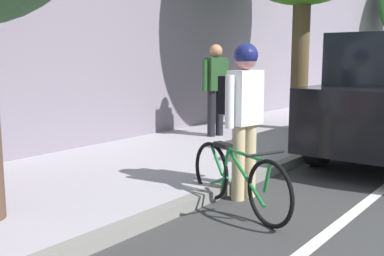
# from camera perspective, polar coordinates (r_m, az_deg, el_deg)

# --- Properties ---
(sidewalk) EXTENTS (3.10, 38.88, 0.13)m
(sidewalk) POSITION_cam_1_polar(r_m,az_deg,el_deg) (11.94, 14.99, 0.97)
(sidewalk) COLOR #A59DA7
(sidewalk) RESTS_ON ground
(curb_edge) EXTENTS (0.16, 38.88, 0.13)m
(curb_edge) POSITION_cam_1_polar(r_m,az_deg,el_deg) (11.41, 22.54, 0.24)
(curb_edge) COLOR gray
(curb_edge) RESTS_ON ground
(building_facade) EXTENTS (0.50, 38.88, 4.93)m
(building_facade) POSITION_cam_1_polar(r_m,az_deg,el_deg) (12.67, 7.75, 12.50)
(building_facade) COLOR gray
(building_facade) RESTS_ON ground
(bicycle_at_curb) EXTENTS (1.61, 0.72, 0.73)m
(bicycle_at_curb) POSITION_cam_1_polar(r_m,az_deg,el_deg) (4.87, 5.73, -6.39)
(bicycle_at_curb) COLOR black
(bicycle_at_curb) RESTS_ON ground
(cyclist_with_backpack) EXTENTS (0.46, 0.61, 1.80)m
(cyclist_with_backpack) POSITION_cam_1_polar(r_m,az_deg,el_deg) (5.23, 6.44, 2.98)
(cyclist_with_backpack) COLOR #C6B284
(cyclist_with_backpack) RESTS_ON ground
(pedestrian_on_phone) EXTENTS (0.33, 0.60, 1.76)m
(pedestrian_on_phone) POSITION_cam_1_polar(r_m,az_deg,el_deg) (8.74, 2.99, 5.51)
(pedestrian_on_phone) COLOR black
(pedestrian_on_phone) RESTS_ON sidewalk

